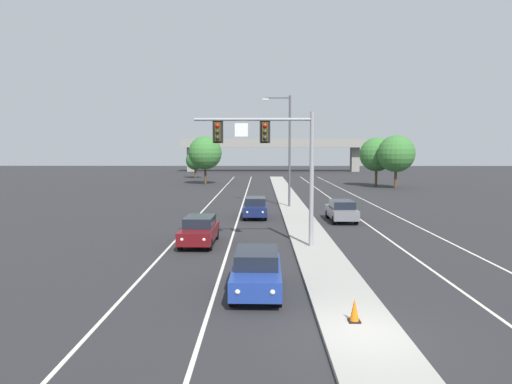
% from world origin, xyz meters
% --- Properties ---
extents(ground_plane, '(260.00, 260.00, 0.00)m').
position_xyz_m(ground_plane, '(0.00, 0.00, 0.00)').
color(ground_plane, '#28282B').
extents(median_island, '(2.40, 110.00, 0.15)m').
position_xyz_m(median_island, '(0.00, 18.00, 0.07)').
color(median_island, '#9E9B93').
rests_on(median_island, ground).
extents(lane_stripe_oncoming_center, '(0.14, 100.00, 0.01)m').
position_xyz_m(lane_stripe_oncoming_center, '(-4.70, 25.00, 0.00)').
color(lane_stripe_oncoming_center, silver).
rests_on(lane_stripe_oncoming_center, ground).
extents(lane_stripe_receding_center, '(0.14, 100.00, 0.01)m').
position_xyz_m(lane_stripe_receding_center, '(4.70, 25.00, 0.00)').
color(lane_stripe_receding_center, silver).
rests_on(lane_stripe_receding_center, ground).
extents(edge_stripe_left, '(0.14, 100.00, 0.01)m').
position_xyz_m(edge_stripe_left, '(-8.00, 25.00, 0.00)').
color(edge_stripe_left, silver).
rests_on(edge_stripe_left, ground).
extents(edge_stripe_right, '(0.14, 100.00, 0.01)m').
position_xyz_m(edge_stripe_right, '(8.00, 25.00, 0.00)').
color(edge_stripe_right, silver).
rests_on(edge_stripe_right, ground).
extents(overhead_signal_mast, '(6.38, 0.44, 7.20)m').
position_xyz_m(overhead_signal_mast, '(-2.23, 11.67, 5.29)').
color(overhead_signal_mast, gray).
rests_on(overhead_signal_mast, median_island).
extents(street_lamp_median, '(2.58, 0.28, 10.00)m').
position_xyz_m(street_lamp_median, '(-0.55, 28.80, 5.79)').
color(street_lamp_median, '#4C4C51').
rests_on(street_lamp_median, median_island).
extents(car_oncoming_blue, '(1.88, 4.50, 1.58)m').
position_xyz_m(car_oncoming_blue, '(-3.11, 4.14, 0.82)').
color(car_oncoming_blue, navy).
rests_on(car_oncoming_blue, ground).
extents(car_oncoming_darkred, '(1.90, 4.50, 1.58)m').
position_xyz_m(car_oncoming_darkred, '(-6.42, 12.75, 0.82)').
color(car_oncoming_darkred, '#5B0F14').
rests_on(car_oncoming_darkred, ground).
extents(car_oncoming_navy, '(1.83, 4.47, 1.58)m').
position_xyz_m(car_oncoming_navy, '(-3.37, 22.91, 0.82)').
color(car_oncoming_navy, '#141E4C').
rests_on(car_oncoming_navy, ground).
extents(car_receding_grey, '(1.86, 4.49, 1.58)m').
position_xyz_m(car_receding_grey, '(3.08, 21.06, 0.82)').
color(car_receding_grey, slate).
rests_on(car_receding_grey, ground).
extents(traffic_cone_median_nose, '(0.36, 0.36, 0.74)m').
position_xyz_m(traffic_cone_median_nose, '(-0.11, 0.81, 0.51)').
color(traffic_cone_median_nose, black).
rests_on(traffic_cone_median_nose, median_island).
extents(overpass_bridge, '(42.40, 6.40, 7.65)m').
position_xyz_m(overpass_bridge, '(0.00, 94.65, 5.78)').
color(overpass_bridge, gray).
rests_on(overpass_bridge, ground).
extents(tree_far_left_a, '(3.39, 3.39, 4.91)m').
position_xyz_m(tree_far_left_a, '(-14.89, 70.72, 3.20)').
color(tree_far_left_a, '#4C3823').
rests_on(tree_far_left_a, ground).
extents(tree_far_left_c, '(5.03, 5.03, 7.28)m').
position_xyz_m(tree_far_left_c, '(-11.30, 56.11, 4.75)').
color(tree_far_left_c, '#4C3823').
rests_on(tree_far_left_c, ground).
extents(tree_far_right_b, '(4.98, 4.98, 7.21)m').
position_xyz_m(tree_far_right_b, '(15.38, 49.22, 4.71)').
color(tree_far_right_b, '#4C3823').
rests_on(tree_far_right_b, ground).
extents(tree_far_right_c, '(4.82, 4.82, 6.98)m').
position_xyz_m(tree_far_right_c, '(13.62, 52.65, 4.56)').
color(tree_far_right_c, '#4C3823').
rests_on(tree_far_right_c, ground).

